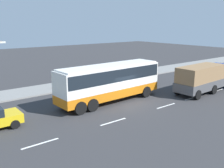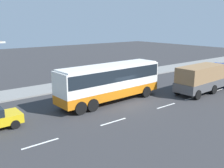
% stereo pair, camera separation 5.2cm
% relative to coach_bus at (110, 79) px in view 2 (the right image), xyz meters
% --- Properties ---
extents(ground_plane, '(120.00, 120.00, 0.00)m').
position_rel_coach_bus_xyz_m(ground_plane, '(0.89, -1.18, -2.17)').
color(ground_plane, '#333335').
extents(sidewalk_curb, '(80.00, 4.00, 0.15)m').
position_rel_coach_bus_xyz_m(sidewalk_curb, '(0.89, 7.93, -2.09)').
color(sidewalk_curb, gray).
rests_on(sidewalk_curb, ground_plane).
extents(lane_centreline, '(32.92, 0.16, 0.01)m').
position_rel_coach_bus_xyz_m(lane_centreline, '(1.57, -4.17, -2.16)').
color(lane_centreline, white).
rests_on(lane_centreline, ground_plane).
extents(coach_bus, '(10.67, 2.95, 3.50)m').
position_rel_coach_bus_xyz_m(coach_bus, '(0.00, 0.00, 0.00)').
color(coach_bus, orange).
rests_on(coach_bus, ground_plane).
extents(cargo_truck, '(8.53, 2.85, 2.93)m').
position_rel_coach_bus_xyz_m(cargo_truck, '(10.16, -3.51, -0.55)').
color(cargo_truck, navy).
rests_on(cargo_truck, ground_plane).
extents(pedestrian_near_curb, '(0.32, 0.32, 1.68)m').
position_rel_coach_bus_xyz_m(pedestrian_near_curb, '(4.33, 6.39, -1.05)').
color(pedestrian_near_curb, brown).
rests_on(pedestrian_near_curb, sidewalk_curb).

